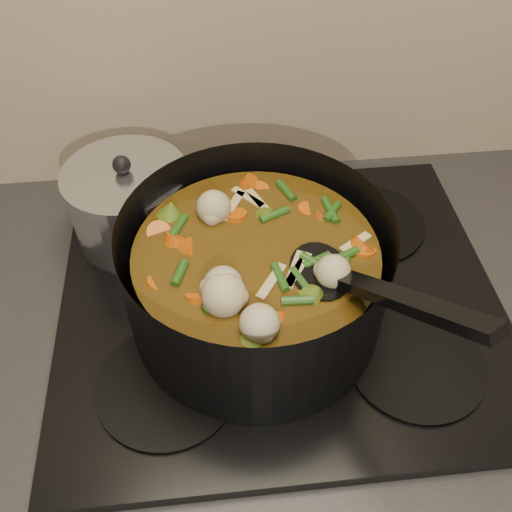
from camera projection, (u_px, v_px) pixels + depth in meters
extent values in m
cube|color=brown|center=(272.00, 446.00, 1.18)|extent=(2.60, 0.60, 0.86)
cube|color=black|center=(279.00, 314.00, 0.85)|extent=(2.64, 0.64, 0.05)
cube|color=black|center=(280.00, 299.00, 0.82)|extent=(0.62, 0.54, 0.02)
cylinder|color=black|center=(167.00, 385.00, 0.71)|extent=(0.18, 0.18, 0.01)
cylinder|color=black|center=(416.00, 361.00, 0.74)|extent=(0.18, 0.18, 0.01)
cylinder|color=black|center=(167.00, 238.00, 0.89)|extent=(0.18, 0.18, 0.01)
cylinder|color=black|center=(368.00, 223.00, 0.91)|extent=(0.18, 0.18, 0.01)
cylinder|color=black|center=(256.00, 274.00, 0.73)|extent=(0.42, 0.42, 0.17)
cylinder|color=black|center=(256.00, 311.00, 0.79)|extent=(0.33, 0.33, 0.01)
cylinder|color=#4C320D|center=(256.00, 281.00, 0.74)|extent=(0.31, 0.31, 0.12)
cylinder|color=orange|center=(292.00, 250.00, 0.70)|extent=(0.03, 0.04, 0.03)
cylinder|color=orange|center=(291.00, 216.00, 0.75)|extent=(0.05, 0.04, 0.03)
cylinder|color=orange|center=(236.00, 193.00, 0.78)|extent=(0.05, 0.05, 0.03)
cylinder|color=orange|center=(212.00, 236.00, 0.72)|extent=(0.04, 0.04, 0.03)
cylinder|color=orange|center=(179.00, 275.00, 0.68)|extent=(0.04, 0.04, 0.03)
cylinder|color=orange|center=(243.00, 279.00, 0.67)|extent=(0.05, 0.05, 0.03)
cylinder|color=orange|center=(290.00, 297.00, 0.65)|extent=(0.04, 0.04, 0.03)
cylinder|color=orange|center=(350.00, 267.00, 0.69)|extent=(0.04, 0.04, 0.03)
cylinder|color=orange|center=(295.00, 231.00, 0.73)|extent=(0.05, 0.05, 0.03)
cylinder|color=orange|center=(261.00, 200.00, 0.77)|extent=(0.04, 0.05, 0.03)
cylinder|color=orange|center=(231.00, 235.00, 0.72)|extent=(0.04, 0.03, 0.03)
cylinder|color=orange|center=(191.00, 256.00, 0.70)|extent=(0.04, 0.05, 0.03)
cylinder|color=orange|center=(194.00, 313.00, 0.64)|extent=(0.05, 0.05, 0.03)
sphere|color=tan|center=(314.00, 240.00, 0.70)|extent=(0.05, 0.05, 0.05)
sphere|color=tan|center=(247.00, 206.00, 0.74)|extent=(0.05, 0.05, 0.05)
sphere|color=tan|center=(198.00, 254.00, 0.68)|extent=(0.05, 0.05, 0.05)
sphere|color=tan|center=(273.00, 288.00, 0.64)|extent=(0.05, 0.05, 0.05)
sphere|color=tan|center=(310.00, 231.00, 0.71)|extent=(0.05, 0.05, 0.05)
cone|color=olive|center=(280.00, 308.00, 0.63)|extent=(0.05, 0.05, 0.04)
cone|color=olive|center=(329.00, 230.00, 0.72)|extent=(0.05, 0.05, 0.04)
cone|color=olive|center=(229.00, 199.00, 0.76)|extent=(0.05, 0.05, 0.04)
cone|color=olive|center=(182.00, 273.00, 0.67)|extent=(0.05, 0.05, 0.04)
cone|color=olive|center=(297.00, 303.00, 0.64)|extent=(0.05, 0.05, 0.04)
cylinder|color=#245318|center=(280.00, 226.00, 0.72)|extent=(0.01, 0.04, 0.01)
cylinder|color=#245318|center=(241.00, 188.00, 0.77)|extent=(0.04, 0.04, 0.01)
cylinder|color=#245318|center=(195.00, 220.00, 0.73)|extent=(0.05, 0.02, 0.01)
cylinder|color=#245318|center=(197.00, 260.00, 0.68)|extent=(0.03, 0.05, 0.01)
cylinder|color=#245318|center=(234.00, 277.00, 0.67)|extent=(0.03, 0.05, 0.01)
cylinder|color=#245318|center=(288.00, 323.00, 0.62)|extent=(0.05, 0.02, 0.01)
cylinder|color=#245318|center=(328.00, 274.00, 0.67)|extent=(0.04, 0.04, 0.01)
cylinder|color=#245318|center=(310.00, 234.00, 0.71)|extent=(0.01, 0.04, 0.01)
cylinder|color=#245318|center=(271.00, 222.00, 0.73)|extent=(0.04, 0.04, 0.01)
cylinder|color=#245318|center=(219.00, 193.00, 0.77)|extent=(0.05, 0.02, 0.01)
cylinder|color=#245318|center=(185.00, 233.00, 0.72)|extent=(0.03, 0.05, 0.01)
cylinder|color=#245318|center=(202.00, 271.00, 0.67)|extent=(0.03, 0.04, 0.01)
cylinder|color=#245318|center=(245.00, 280.00, 0.66)|extent=(0.05, 0.02, 0.01)
cylinder|color=#245318|center=(313.00, 313.00, 0.63)|extent=(0.04, 0.04, 0.01)
cube|color=tan|center=(198.00, 227.00, 0.72)|extent=(0.05, 0.01, 0.00)
cube|color=tan|center=(204.00, 286.00, 0.66)|extent=(0.02, 0.05, 0.00)
cube|color=tan|center=(289.00, 297.00, 0.65)|extent=(0.05, 0.03, 0.00)
cube|color=tan|center=(323.00, 242.00, 0.71)|extent=(0.04, 0.04, 0.00)
cube|color=tan|center=(265.00, 204.00, 0.75)|extent=(0.03, 0.05, 0.00)
cube|color=tan|center=(196.00, 229.00, 0.72)|extent=(0.05, 0.02, 0.00)
cube|color=tan|center=(207.00, 288.00, 0.66)|extent=(0.01, 0.05, 0.00)
ellipsoid|color=black|center=(320.00, 272.00, 0.68)|extent=(0.08, 0.10, 0.01)
cube|color=black|center=(405.00, 301.00, 0.57)|extent=(0.12, 0.19, 0.12)
cylinder|color=silver|center=(131.00, 207.00, 0.86)|extent=(0.18, 0.18, 0.11)
cylinder|color=silver|center=(124.00, 176.00, 0.82)|extent=(0.18, 0.18, 0.01)
sphere|color=black|center=(122.00, 165.00, 0.80)|extent=(0.03, 0.03, 0.03)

